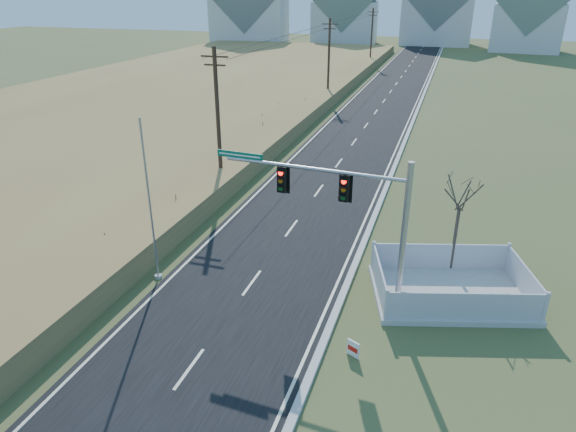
# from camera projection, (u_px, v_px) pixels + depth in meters

# --- Properties ---
(ground) EXTENTS (260.00, 260.00, 0.00)m
(ground) POSITION_uv_depth(u_px,v_px,m) (214.00, 336.00, 19.76)
(ground) COLOR #485127
(ground) RESTS_ON ground
(road) EXTENTS (8.00, 180.00, 0.06)m
(road) POSITION_uv_depth(u_px,v_px,m) (388.00, 95.00, 63.16)
(road) COLOR black
(road) RESTS_ON ground
(curb) EXTENTS (0.30, 180.00, 0.18)m
(curb) POSITION_uv_depth(u_px,v_px,m) (423.00, 96.00, 61.98)
(curb) COLOR #B2AFA8
(curb) RESTS_ON ground
(reed_marsh) EXTENTS (38.00, 110.00, 1.30)m
(reed_marsh) POSITION_uv_depth(u_px,v_px,m) (174.00, 93.00, 60.89)
(reed_marsh) COLOR olive
(reed_marsh) RESTS_ON ground
(utility_pole_near) EXTENTS (1.80, 0.26, 9.00)m
(utility_pole_near) POSITION_uv_depth(u_px,v_px,m) (218.00, 117.00, 32.66)
(utility_pole_near) COLOR #422D1E
(utility_pole_near) RESTS_ON ground
(utility_pole_mid) EXTENTS (1.80, 0.26, 9.00)m
(utility_pole_mid) POSITION_uv_depth(u_px,v_px,m) (329.00, 59.00, 58.71)
(utility_pole_mid) COLOR #422D1E
(utility_pole_mid) RESTS_ON ground
(utility_pole_far) EXTENTS (1.80, 0.26, 9.00)m
(utility_pole_far) POSITION_uv_depth(u_px,v_px,m) (372.00, 36.00, 84.76)
(utility_pole_far) COLOR #422D1E
(utility_pole_far) RESTS_ON ground
(condo_nw) EXTENTS (17.69, 13.38, 19.05)m
(condo_nw) POSITION_uv_depth(u_px,v_px,m) (250.00, 8.00, 113.98)
(condo_nw) COLOR silver
(condo_nw) RESTS_ON ground
(condo_nnw) EXTENTS (14.93, 11.17, 17.03)m
(condo_nnw) POSITION_uv_depth(u_px,v_px,m) (345.00, 11.00, 115.68)
(condo_nnw) COLOR silver
(condo_nnw) RESTS_ON ground
(condo_n) EXTENTS (15.27, 10.20, 18.54)m
(condo_n) POSITION_uv_depth(u_px,v_px,m) (438.00, 9.00, 113.31)
(condo_n) COLOR silver
(condo_n) RESTS_ON ground
(condo_ne) EXTENTS (14.12, 10.51, 16.52)m
(condo_ne) POSITION_uv_depth(u_px,v_px,m) (529.00, 16.00, 101.68)
(condo_ne) COLOR silver
(condo_ne) RESTS_ON ground
(traffic_signal_mast) EXTENTS (8.22, 0.90, 6.55)m
(traffic_signal_mast) POSITION_uv_depth(u_px,v_px,m) (358.00, 216.00, 20.08)
(traffic_signal_mast) COLOR #9EA0A5
(traffic_signal_mast) RESTS_ON ground
(fence_enclosure) EXTENTS (7.45, 6.05, 1.48)m
(fence_enclosure) POSITION_uv_depth(u_px,v_px,m) (450.00, 291.00, 22.18)
(fence_enclosure) COLOR #B7B5AD
(fence_enclosure) RESTS_ON ground
(open_sign) EXTENTS (0.50, 0.28, 0.66)m
(open_sign) POSITION_uv_depth(u_px,v_px,m) (353.00, 349.00, 18.54)
(open_sign) COLOR white
(open_sign) RESTS_ON ground
(flagpole) EXTENTS (0.34, 0.34, 7.51)m
(flagpole) POSITION_uv_depth(u_px,v_px,m) (152.00, 219.00, 22.47)
(flagpole) COLOR #B7B5AD
(flagpole) RESTS_ON ground
(bare_tree) EXTENTS (1.90, 1.90, 5.02)m
(bare_tree) POSITION_uv_depth(u_px,v_px,m) (462.00, 192.00, 22.51)
(bare_tree) COLOR #4C3F33
(bare_tree) RESTS_ON ground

